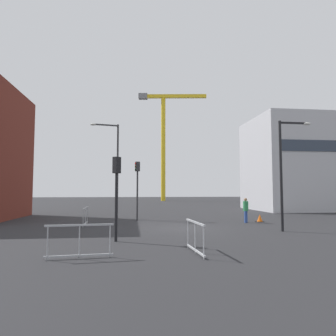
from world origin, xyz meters
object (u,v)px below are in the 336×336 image
(pedestrian_walking, at_px, (246,208))
(streetlamp_tall, at_px, (114,162))
(construction_crane, at_px, (164,131))
(traffic_light_verge, at_px, (117,184))
(streetlamp_short, at_px, (285,164))
(traffic_cone_orange, at_px, (260,218))
(traffic_light_near, at_px, (137,181))

(pedestrian_walking, bearing_deg, streetlamp_tall, 156.26)
(streetlamp_tall, bearing_deg, construction_crane, 78.35)
(traffic_light_verge, height_order, pedestrian_walking, traffic_light_verge)
(construction_crane, xyz_separation_m, streetlamp_short, (1.61, -46.65, -10.84))
(traffic_light_verge, bearing_deg, streetlamp_tall, 94.05)
(pedestrian_walking, relative_size, traffic_cone_orange, 3.15)
(traffic_light_near, relative_size, pedestrian_walking, 2.59)
(traffic_light_near, bearing_deg, streetlamp_tall, 139.14)
(streetlamp_short, distance_m, traffic_light_verge, 9.11)
(traffic_light_verge, bearing_deg, construction_crane, 81.66)
(streetlamp_short, xyz_separation_m, pedestrian_walking, (-0.58, 4.36, -2.62))
(construction_crane, xyz_separation_m, traffic_light_near, (-6.13, -39.89, -11.58))
(streetlamp_short, xyz_separation_m, traffic_light_verge, (-8.77, -2.19, -1.14))
(streetlamp_tall, height_order, pedestrian_walking, streetlamp_tall)
(traffic_cone_orange, bearing_deg, traffic_light_verge, -143.47)
(construction_crane, xyz_separation_m, traffic_light_verge, (-7.16, -48.84, -11.98))
(streetlamp_short, relative_size, traffic_cone_orange, 11.36)
(streetlamp_tall, relative_size, traffic_light_verge, 2.03)
(traffic_light_verge, bearing_deg, traffic_cone_orange, 36.53)
(traffic_light_near, height_order, traffic_light_verge, traffic_light_near)
(construction_crane, height_order, streetlamp_tall, construction_crane)
(traffic_light_verge, relative_size, traffic_cone_orange, 6.91)
(streetlamp_tall, bearing_deg, traffic_light_verge, -85.95)
(construction_crane, bearing_deg, traffic_light_verge, -98.34)
(pedestrian_walking, bearing_deg, streetlamp_short, -82.49)
(traffic_light_verge, bearing_deg, pedestrian_walking, 38.62)
(pedestrian_walking, bearing_deg, traffic_light_verge, -141.38)
(streetlamp_tall, distance_m, streetlamp_short, 12.65)
(construction_crane, distance_m, pedestrian_walking, 44.39)
(construction_crane, xyz_separation_m, traffic_cone_orange, (2.15, -41.94, -14.16))
(traffic_light_near, relative_size, traffic_cone_orange, 8.14)
(streetlamp_tall, distance_m, traffic_light_verge, 10.68)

